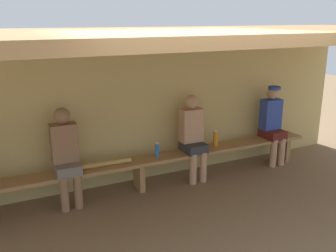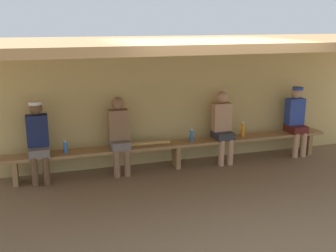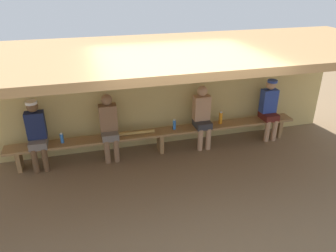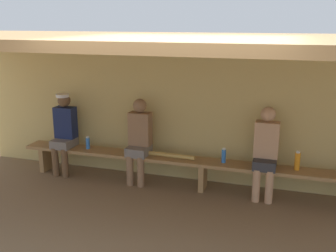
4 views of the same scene
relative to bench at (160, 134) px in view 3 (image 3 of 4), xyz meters
name	(u,v)px [view 3 (image 3 of 4)]	position (x,y,z in m)	size (l,w,h in m)	color
ground_plane	(183,194)	(0.00, -1.55, -0.39)	(24.00, 24.00, 0.00)	brown
back_wall	(155,95)	(0.00, 0.45, 0.71)	(8.00, 0.20, 2.20)	tan
dugout_roof	(172,53)	(0.00, -0.85, 1.87)	(8.00, 2.80, 0.12)	#9E7547
bench	(160,134)	(0.00, 0.00, 0.00)	(6.00, 0.36, 0.46)	#9E7547
player_middle	(202,115)	(0.90, 0.00, 0.34)	(0.34, 0.42, 1.34)	#333338
player_in_white	(109,125)	(-1.03, 0.00, 0.34)	(0.34, 0.42, 1.34)	slate
player_in_blue	(269,107)	(2.47, 0.00, 0.36)	(0.34, 0.42, 1.34)	#591E19
player_shirtless_tan	(37,132)	(-2.35, 0.00, 0.36)	(0.34, 0.42, 1.34)	slate
water_bottle_blue	(174,125)	(0.30, 0.02, 0.18)	(0.06, 0.06, 0.22)	blue
water_bottle_green	(62,138)	(-1.93, 0.01, 0.17)	(0.06, 0.06, 0.21)	blue
water_bottle_clear	(221,118)	(1.34, 0.03, 0.20)	(0.08, 0.08, 0.27)	orange
baseball_bat	(133,133)	(-0.57, 0.00, 0.11)	(0.07, 0.07, 0.89)	tan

